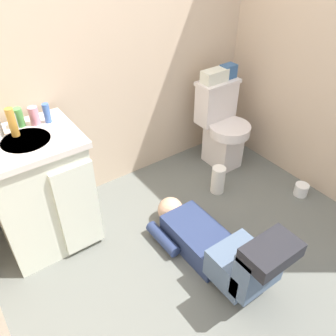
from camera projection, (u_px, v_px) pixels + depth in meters
ground_plane at (201, 256)px, 2.39m from camera, size 2.93×3.11×0.04m
wall_back at (107, 34)px, 2.38m from camera, size 2.59×0.08×2.40m
toilet at (221, 126)px, 3.03m from camera, size 0.36×0.46×0.75m
vanity_cabinet at (41, 192)px, 2.26m from camera, size 0.60×0.53×0.82m
faucet at (15, 121)px, 2.08m from camera, size 0.02×0.02×0.10m
person_plumber at (218, 247)px, 2.21m from camera, size 0.39×1.06×0.52m
tissue_box at (215, 76)px, 2.81m from camera, size 0.22×0.11×0.10m
toiletry_bag at (228, 71)px, 2.88m from camera, size 0.12×0.09×0.11m
bottle_amber at (12, 122)px, 2.00m from camera, size 0.05×0.05×0.17m
bottle_green at (19, 117)px, 2.10m from camera, size 0.05×0.05×0.12m
bottle_pink at (34, 116)px, 2.12m from camera, size 0.06×0.06×0.11m
bottle_blue at (47, 113)px, 2.14m from camera, size 0.04×0.04×0.12m
paper_towel_roll at (218, 180)px, 2.84m from camera, size 0.11×0.11×0.24m
toilet_paper_roll at (301, 190)px, 2.84m from camera, size 0.11×0.11×0.10m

